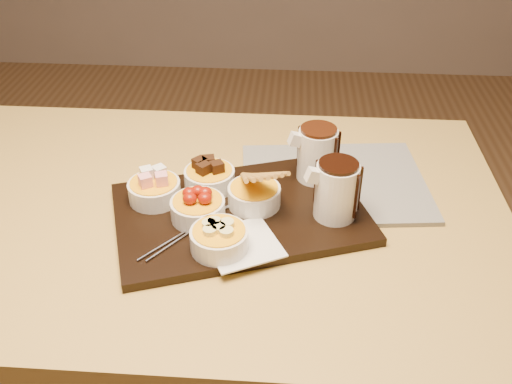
# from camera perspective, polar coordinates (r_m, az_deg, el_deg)

# --- Properties ---
(dining_table) EXTENTS (1.20, 0.80, 0.75)m
(dining_table) POSITION_cam_1_polar(r_m,az_deg,el_deg) (1.18, -5.32, -5.25)
(dining_table) COLOR gold
(dining_table) RESTS_ON ground
(serving_board) EXTENTS (0.53, 0.43, 0.02)m
(serving_board) POSITION_cam_1_polar(r_m,az_deg,el_deg) (1.08, -1.59, -2.17)
(serving_board) COLOR black
(serving_board) RESTS_ON dining_table
(napkin) EXTENTS (0.16, 0.16, 0.00)m
(napkin) POSITION_cam_1_polar(r_m,az_deg,el_deg) (0.99, -1.38, -5.21)
(napkin) COLOR white
(napkin) RESTS_ON serving_board
(bowl_marshmallows) EXTENTS (0.10, 0.10, 0.04)m
(bowl_marshmallows) POSITION_cam_1_polar(r_m,az_deg,el_deg) (1.11, -10.11, 0.09)
(bowl_marshmallows) COLOR white
(bowl_marshmallows) RESTS_ON serving_board
(bowl_cake) EXTENTS (0.10, 0.10, 0.04)m
(bowl_cake) POSITION_cam_1_polar(r_m,az_deg,el_deg) (1.13, -4.66, 1.32)
(bowl_cake) COLOR white
(bowl_cake) RESTS_ON serving_board
(bowl_strawberries) EXTENTS (0.10, 0.10, 0.04)m
(bowl_strawberries) POSITION_cam_1_polar(r_m,az_deg,el_deg) (1.05, -5.82, -1.76)
(bowl_strawberries) COLOR white
(bowl_strawberries) RESTS_ON serving_board
(bowl_biscotti) EXTENTS (0.10, 0.10, 0.04)m
(bowl_biscotti) POSITION_cam_1_polar(r_m,az_deg,el_deg) (1.07, -0.18, -0.42)
(bowl_biscotti) COLOR white
(bowl_biscotti) RESTS_ON serving_board
(bowl_bananas) EXTENTS (0.10, 0.10, 0.04)m
(bowl_bananas) POSITION_cam_1_polar(r_m,az_deg,el_deg) (0.97, -3.69, -4.80)
(bowl_bananas) COLOR white
(bowl_bananas) RESTS_ON serving_board
(pitcher_dark_chocolate) EXTENTS (0.10, 0.10, 0.11)m
(pitcher_dark_chocolate) POSITION_cam_1_polar(r_m,az_deg,el_deg) (1.04, 8.03, 0.09)
(pitcher_dark_chocolate) COLOR silver
(pitcher_dark_chocolate) RESTS_ON serving_board
(pitcher_milk_chocolate) EXTENTS (0.10, 0.10, 0.11)m
(pitcher_milk_chocolate) POSITION_cam_1_polar(r_m,az_deg,el_deg) (1.14, 6.12, 3.74)
(pitcher_milk_chocolate) COLOR silver
(pitcher_milk_chocolate) RESTS_ON serving_board
(fondue_skewers) EXTENTS (0.22, 0.19, 0.01)m
(fondue_skewers) POSITION_cam_1_polar(r_m,az_deg,el_deg) (1.03, -6.08, -3.32)
(fondue_skewers) COLOR silver
(fondue_skewers) RESTS_ON serving_board
(newspaper) EXTENTS (0.40, 0.33, 0.01)m
(newspaper) POSITION_cam_1_polar(r_m,az_deg,el_deg) (1.18, 7.78, 0.99)
(newspaper) COLOR beige
(newspaper) RESTS_ON dining_table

